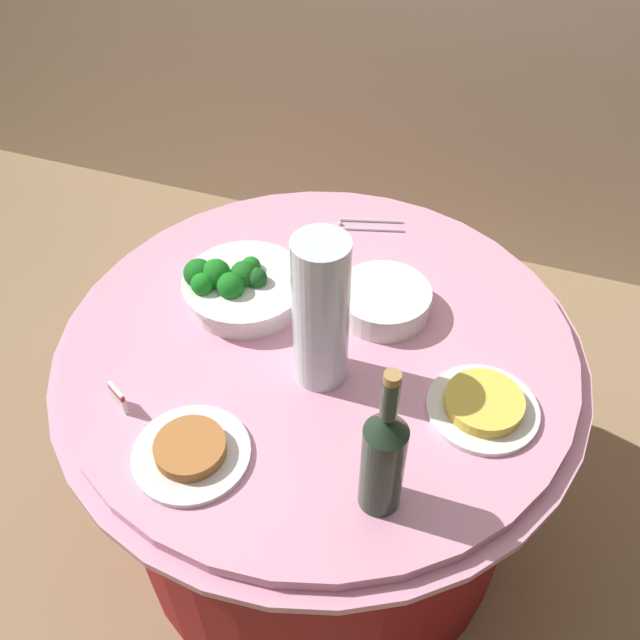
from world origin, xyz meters
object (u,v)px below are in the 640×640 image
Objects in this scene: wine_bottle at (383,457)px; food_plate_fried_egg at (483,405)px; food_plate_peanuts at (191,451)px; decorative_fruit_vase at (321,317)px; plate_stack at (384,300)px; label_placard_front at (118,397)px; serving_tongs at (368,225)px; broccoli_bowl at (240,286)px.

wine_bottle is 1.53× the size of food_plate_fried_egg.
food_plate_peanuts is 1.00× the size of food_plate_fried_egg.
food_plate_fried_egg is (0.33, 0.01, -0.14)m from decorative_fruit_vase.
plate_stack is 0.27m from decorative_fruit_vase.
plate_stack is 0.60m from label_placard_front.
food_plate_peanuts and food_plate_fried_egg have the same top height.
food_plate_fried_egg reaches higher than serving_tongs.
broccoli_bowl is 1.33× the size of plate_stack.
wine_bottle is 0.31m from decorative_fruit_vase.
serving_tongs is 0.76× the size of food_plate_fried_egg.
decorative_fruit_vase is at bearing -107.67° from plate_stack.
wine_bottle reaches higher than food_plate_fried_egg.
serving_tongs is 0.76× the size of food_plate_peanuts.
decorative_fruit_vase is (-0.07, -0.22, 0.13)m from plate_stack.
broccoli_bowl is at bearing -117.78° from serving_tongs.
plate_stack is 0.31m from serving_tongs.
broccoli_bowl reaches higher than plate_stack.
label_placard_front reaches higher than food_plate_peanuts.
food_plate_peanuts is (-0.11, -0.78, 0.01)m from serving_tongs.
serving_tongs is at bearing 62.22° from broccoli_bowl.
decorative_fruit_vase is at bearing 60.04° from food_plate_peanuts.
label_placard_front is (-0.53, 0.03, -0.10)m from wine_bottle.
serving_tongs is at bearing 127.56° from food_plate_fried_egg.
broccoli_bowl is at bearing 101.72° from food_plate_peanuts.
broccoli_bowl is 0.42m from food_plate_peanuts.
plate_stack is 0.62× the size of wine_bottle.
broccoli_bowl is 0.59m from wine_bottle.
serving_tongs is 0.63m from food_plate_fried_egg.
serving_tongs is 3.02× the size of label_placard_front.
broccoli_bowl is 0.59m from food_plate_fried_egg.
food_plate_fried_egg is 0.71m from label_placard_front.
decorative_fruit_vase is 6.18× the size of label_placard_front.
label_placard_front is at bearing 163.10° from food_plate_peanuts.
broccoli_bowl reaches higher than food_plate_fried_egg.
broccoli_bowl reaches higher than food_plate_peanuts.
food_plate_fried_egg is at bearing -12.80° from broccoli_bowl.
plate_stack is 0.62× the size of decorative_fruit_vase.
plate_stack is 0.54m from food_plate_peanuts.
food_plate_fried_egg is at bearing 61.84° from wine_bottle.
plate_stack reaches higher than serving_tongs.
broccoli_bowl reaches higher than label_placard_front.
decorative_fruit_vase is 1.55× the size of food_plate_peanuts.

